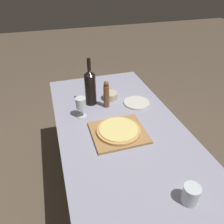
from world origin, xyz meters
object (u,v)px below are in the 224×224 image
at_px(wine_glass, 81,104).
at_px(small_bowl, 110,96).
at_px(wine_bottle, 90,87).
at_px(pepper_mill, 106,95).
at_px(pizza, 119,130).

distance_m(wine_glass, small_bowl, 0.34).
bearing_deg(wine_glass, wine_bottle, 56.39).
xyz_separation_m(wine_bottle, wine_glass, (-0.11, -0.16, -0.04)).
bearing_deg(wine_glass, small_bowl, 33.40).
bearing_deg(wine_bottle, pepper_mill, -38.00).
bearing_deg(wine_glass, pepper_mill, 19.70).
height_order(pizza, wine_glass, wine_glass).
bearing_deg(pizza, wine_bottle, 101.93).
distance_m(pepper_mill, small_bowl, 0.14).
xyz_separation_m(wine_bottle, pepper_mill, (0.11, -0.08, -0.04)).
height_order(wine_glass, small_bowl, wine_glass).
distance_m(pizza, pepper_mill, 0.35).
bearing_deg(pepper_mill, wine_bottle, 142.00).
height_order(pizza, pepper_mill, pepper_mill).
xyz_separation_m(pepper_mill, wine_glass, (-0.21, -0.08, 0.00)).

